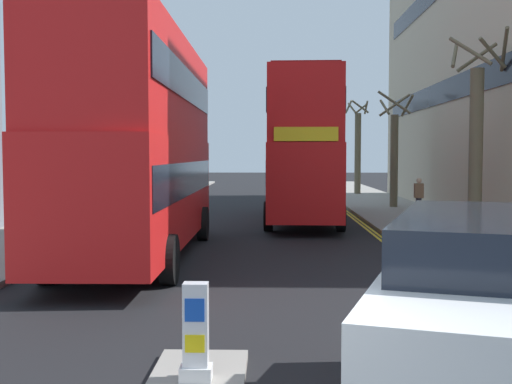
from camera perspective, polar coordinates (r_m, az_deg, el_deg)
name	(u,v)px	position (r m, az deg, el deg)	size (l,w,h in m)	color
sidewalk_right	(456,239)	(20.32, 17.58, -4.06)	(4.00, 80.00, 0.14)	gray
sidewalk_left	(35,238)	(20.86, -19.29, -3.91)	(4.00, 80.00, 0.14)	gray
kerb_line_outer	(400,251)	(17.90, 12.87, -5.19)	(0.10, 56.00, 0.01)	yellow
kerb_line_inner	(394,251)	(17.87, 12.37, -5.20)	(0.10, 56.00, 0.01)	yellow
traffic_island	(196,384)	(7.52, -5.43, -16.86)	(1.10, 2.20, 0.10)	gray
keep_left_bollard	(196,336)	(7.34, -5.46, -12.78)	(0.36, 0.28, 1.11)	silver
double_decker_bus_away	(140,140)	(16.35, -10.44, 4.66)	(2.85, 10.82, 5.64)	red
double_decker_bus_oncoming	(303,145)	(25.10, 4.29, 4.25)	(3.07, 10.88, 5.64)	red
taxi_minivan	(500,338)	(5.98, 21.17, -12.18)	(3.22, 5.15, 2.12)	white
pedestrian_far	(419,198)	(25.03, 14.48, -0.53)	(0.34, 0.22, 1.62)	#2D2D38
street_tree_near	(394,154)	(31.03, 12.38, 3.39)	(1.83, 1.89, 5.51)	#6B6047
street_tree_mid	(476,141)	(21.56, 19.26, 4.39)	(2.02, 1.94, 6.42)	#6B6047
street_tree_far	(358,149)	(41.18, 9.17, 3.84)	(1.51, 1.52, 6.09)	#6B6047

